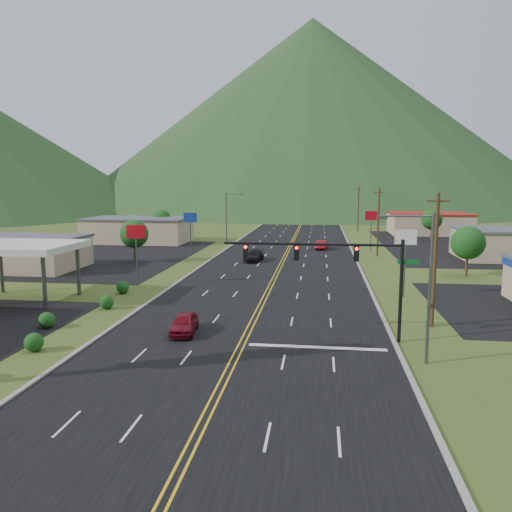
# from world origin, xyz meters

# --- Properties ---
(ground) EXTENTS (500.00, 500.00, 0.00)m
(ground) POSITION_xyz_m (0.00, 0.00, 0.00)
(ground) COLOR #36481A
(ground) RESTS_ON ground
(road) EXTENTS (20.00, 460.00, 0.04)m
(road) POSITION_xyz_m (0.00, 0.00, 0.00)
(road) COLOR black
(road) RESTS_ON ground
(curb_east) EXTENTS (0.30, 460.00, 0.14)m
(curb_east) POSITION_xyz_m (10.15, 0.00, 0.00)
(curb_east) COLOR gray
(curb_east) RESTS_ON ground
(traffic_signal) EXTENTS (13.10, 0.43, 7.00)m
(traffic_signal) POSITION_xyz_m (6.48, 14.00, 5.33)
(traffic_signal) COLOR black
(traffic_signal) RESTS_ON ground
(streetlight_east) EXTENTS (3.28, 0.25, 9.00)m
(streetlight_east) POSITION_xyz_m (11.18, 10.00, 5.18)
(streetlight_east) COLOR #59595E
(streetlight_east) RESTS_ON ground
(streetlight_west) EXTENTS (3.28, 0.25, 9.00)m
(streetlight_west) POSITION_xyz_m (-11.68, 70.00, 5.18)
(streetlight_west) COLOR #59595E
(streetlight_west) RESTS_ON ground
(gas_canopy) EXTENTS (10.00, 8.00, 5.30)m
(gas_canopy) POSITION_xyz_m (-22.00, 22.00, 4.87)
(gas_canopy) COLOR white
(gas_canopy) RESTS_ON ground
(building_west_mid) EXTENTS (14.40, 10.40, 4.10)m
(building_west_mid) POSITION_xyz_m (-32.00, 38.00, 2.27)
(building_west_mid) COLOR tan
(building_west_mid) RESTS_ON ground
(building_west_far) EXTENTS (18.40, 11.40, 4.50)m
(building_west_far) POSITION_xyz_m (-28.00, 68.00, 2.26)
(building_west_far) COLOR tan
(building_west_far) RESTS_ON ground
(building_east_mid) EXTENTS (14.40, 11.40, 4.30)m
(building_east_mid) POSITION_xyz_m (32.00, 55.00, 2.16)
(building_east_mid) COLOR tan
(building_east_mid) RESTS_ON ground
(building_east_far) EXTENTS (16.40, 12.40, 4.50)m
(building_east_far) POSITION_xyz_m (28.00, 90.00, 2.26)
(building_east_far) COLOR tan
(building_east_far) RESTS_ON ground
(pole_sign_west_a) EXTENTS (2.00, 0.18, 6.40)m
(pole_sign_west_a) POSITION_xyz_m (-14.00, 30.00, 5.05)
(pole_sign_west_a) COLOR #59595E
(pole_sign_west_a) RESTS_ON ground
(pole_sign_west_b) EXTENTS (2.00, 0.18, 6.40)m
(pole_sign_west_b) POSITION_xyz_m (-14.00, 52.00, 5.05)
(pole_sign_west_b) COLOR #59595E
(pole_sign_west_b) RESTS_ON ground
(pole_sign_east_a) EXTENTS (2.00, 0.18, 6.40)m
(pole_sign_east_a) POSITION_xyz_m (13.00, 28.00, 5.05)
(pole_sign_east_a) COLOR #59595E
(pole_sign_east_a) RESTS_ON ground
(pole_sign_east_b) EXTENTS (2.00, 0.18, 6.40)m
(pole_sign_east_b) POSITION_xyz_m (13.00, 60.00, 5.05)
(pole_sign_east_b) COLOR #59595E
(pole_sign_east_b) RESTS_ON ground
(tree_west_a) EXTENTS (3.84, 3.84, 5.82)m
(tree_west_a) POSITION_xyz_m (-20.00, 45.00, 3.89)
(tree_west_a) COLOR #382314
(tree_west_a) RESTS_ON ground
(tree_west_b) EXTENTS (3.84, 3.84, 5.82)m
(tree_west_b) POSITION_xyz_m (-25.00, 72.00, 3.89)
(tree_west_b) COLOR #382314
(tree_west_b) RESTS_ON ground
(tree_east_a) EXTENTS (3.84, 3.84, 5.82)m
(tree_east_a) POSITION_xyz_m (22.00, 40.00, 3.89)
(tree_east_a) COLOR #382314
(tree_east_a) RESTS_ON ground
(tree_east_b) EXTENTS (3.84, 3.84, 5.82)m
(tree_east_b) POSITION_xyz_m (26.00, 78.00, 3.89)
(tree_east_b) COLOR #382314
(tree_east_b) RESTS_ON ground
(utility_pole_a) EXTENTS (1.60, 0.28, 10.00)m
(utility_pole_a) POSITION_xyz_m (13.50, 18.00, 5.13)
(utility_pole_a) COLOR #382314
(utility_pole_a) RESTS_ON ground
(utility_pole_b) EXTENTS (1.60, 0.28, 10.00)m
(utility_pole_b) POSITION_xyz_m (13.50, 55.00, 5.13)
(utility_pole_b) COLOR #382314
(utility_pole_b) RESTS_ON ground
(utility_pole_c) EXTENTS (1.60, 0.28, 10.00)m
(utility_pole_c) POSITION_xyz_m (13.50, 95.00, 5.13)
(utility_pole_c) COLOR #382314
(utility_pole_c) RESTS_ON ground
(utility_pole_d) EXTENTS (1.60, 0.28, 10.00)m
(utility_pole_d) POSITION_xyz_m (13.50, 135.00, 5.13)
(utility_pole_d) COLOR #382314
(utility_pole_d) RESTS_ON ground
(mountain_n) EXTENTS (220.00, 220.00, 85.00)m
(mountain_n) POSITION_xyz_m (0.00, 220.00, 42.50)
(mountain_n) COLOR #1B3819
(mountain_n) RESTS_ON ground
(car_red_near) EXTENTS (2.08, 4.33, 1.43)m
(car_red_near) POSITION_xyz_m (-4.48, 13.97, 0.71)
(car_red_near) COLOR maroon
(car_red_near) RESTS_ON ground
(car_dark_mid) EXTENTS (2.53, 5.18, 1.45)m
(car_dark_mid) POSITION_xyz_m (-3.96, 47.81, 0.73)
(car_dark_mid) COLOR black
(car_dark_mid) RESTS_ON ground
(car_red_far) EXTENTS (2.31, 4.72, 1.49)m
(car_red_far) POSITION_xyz_m (5.41, 61.91, 0.75)
(car_red_far) COLOR maroon
(car_red_far) RESTS_ON ground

